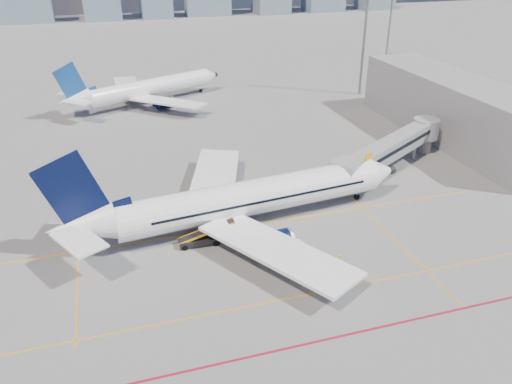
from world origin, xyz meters
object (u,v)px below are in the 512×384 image
at_px(main_aircraft, 240,200).
at_px(baggage_tug, 306,264).
at_px(belt_loader, 201,239).
at_px(second_aircraft, 145,89).
at_px(ramp_worker, 340,262).
at_px(cargo_dolly, 291,252).

height_order(main_aircraft, baggage_tug, main_aircraft).
xyz_separation_m(main_aircraft, baggage_tug, (3.93, -10.75, -2.49)).
relative_size(baggage_tug, belt_loader, 0.38).
bearing_deg(second_aircraft, ramp_worker, -103.22).
relative_size(main_aircraft, cargo_dolly, 12.78).
bearing_deg(ramp_worker, second_aircraft, 19.48).
distance_m(baggage_tug, cargo_dolly, 2.36).
distance_m(main_aircraft, second_aircraft, 52.52).
relative_size(second_aircraft, ramp_worker, 18.26).
distance_m(main_aircraft, belt_loader, 6.55).
bearing_deg(baggage_tug, cargo_dolly, 120.99).
distance_m(second_aircraft, baggage_tug, 63.73).
distance_m(second_aircraft, belt_loader, 55.17).
height_order(baggage_tug, belt_loader, belt_loader).
bearing_deg(cargo_dolly, baggage_tug, -91.61).
relative_size(main_aircraft, baggage_tug, 17.83).
bearing_deg(main_aircraft, baggage_tug, -76.14).
distance_m(cargo_dolly, belt_loader, 10.23).
bearing_deg(second_aircraft, cargo_dolly, -106.29).
height_order(second_aircraft, ramp_worker, second_aircraft).
bearing_deg(belt_loader, main_aircraft, 30.52).
bearing_deg(second_aircraft, baggage_tug, -105.97).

